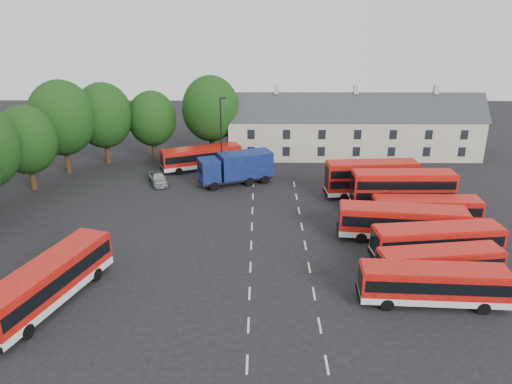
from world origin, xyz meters
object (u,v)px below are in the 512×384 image
at_px(bus_row_a, 433,282).
at_px(bus_west, 48,280).
at_px(box_truck, 237,167).
at_px(bus_dd_south, 403,188).
at_px(silver_car, 158,178).
at_px(lamppost, 221,138).

relative_size(bus_row_a, bus_west, 0.88).
bearing_deg(box_truck, bus_row_a, -79.61).
height_order(bus_dd_south, box_truck, bus_dd_south).
distance_m(bus_row_a, box_truck, 29.80).
distance_m(bus_dd_south, silver_car, 28.70).
distance_m(bus_row_a, silver_car, 35.75).
distance_m(silver_car, lamppost, 9.24).
bearing_deg(silver_car, bus_west, -118.28).
distance_m(bus_west, box_truck, 28.61).
height_order(box_truck, lamppost, lamppost).
xyz_separation_m(bus_row_a, lamppost, (-17.42, 25.96, 3.80)).
bearing_deg(box_truck, lamppost, 140.65).
bearing_deg(bus_dd_south, box_truck, 155.46).
relative_size(bus_west, silver_car, 2.73).
relative_size(bus_west, box_truck, 1.33).
height_order(bus_row_a, box_truck, box_truck).
distance_m(bus_row_a, bus_dd_south, 17.65).
xyz_separation_m(bus_west, lamppost, (10.98, 26.19, 3.56)).
distance_m(bus_dd_south, bus_west, 35.45).
relative_size(bus_row_a, bus_dd_south, 1.01).
relative_size(bus_dd_south, silver_car, 2.37).
bearing_deg(silver_car, bus_dd_south, -37.07).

